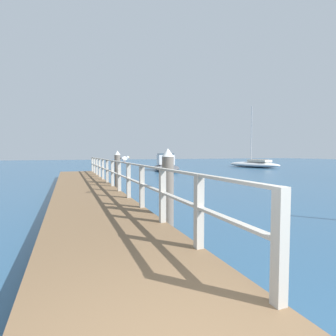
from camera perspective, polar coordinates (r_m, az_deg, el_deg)
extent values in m
cube|color=brown|center=(11.92, -17.37, -5.10)|extent=(2.46, 21.33, 0.46)
cube|color=#B2ADA3|center=(2.82, 23.00, -15.39)|extent=(0.12, 0.12, 1.15)
cube|color=#B2ADA3|center=(4.11, 6.69, -9.25)|extent=(0.12, 0.12, 1.15)
cube|color=#B2ADA3|center=(5.60, -1.19, -5.90)|extent=(0.12, 0.12, 1.15)
cube|color=#B2ADA3|center=(7.15, -5.67, -3.92)|extent=(0.12, 0.12, 1.15)
cube|color=#B2ADA3|center=(8.74, -8.52, -2.65)|extent=(0.12, 0.12, 1.15)
cube|color=#B2ADA3|center=(10.34, -10.49, -1.76)|extent=(0.12, 0.12, 1.15)
cube|color=#B2ADA3|center=(11.96, -11.92, -1.11)|extent=(0.12, 0.12, 1.15)
cube|color=#B2ADA3|center=(13.58, -13.02, -0.61)|extent=(0.12, 0.12, 1.15)
cube|color=#B2ADA3|center=(15.21, -13.88, -0.22)|extent=(0.12, 0.12, 1.15)
cube|color=#B2ADA3|center=(16.84, -14.57, 0.09)|extent=(0.12, 0.12, 1.15)
cube|color=#B2ADA3|center=(18.47, -15.14, 0.35)|extent=(0.12, 0.12, 1.15)
cube|color=#B2ADA3|center=(20.10, -15.62, 0.57)|extent=(0.12, 0.12, 1.15)
cube|color=#B2ADA3|center=(21.74, -16.03, 0.75)|extent=(0.12, 0.12, 1.15)
cube|color=#B2ADA3|center=(11.93, -11.96, 1.55)|extent=(0.10, 19.73, 0.04)
cube|color=#B2ADA3|center=(11.95, -11.93, -0.83)|extent=(0.10, 19.73, 0.04)
cylinder|color=#6B6056|center=(6.37, -0.03, -5.84)|extent=(0.28, 0.28, 1.84)
cone|color=white|center=(6.29, -0.03, 3.38)|extent=(0.29, 0.29, 0.20)
cylinder|color=#6B6056|center=(12.87, -10.85, -1.31)|extent=(0.28, 0.28, 1.84)
cone|color=white|center=(12.83, -10.90, 3.24)|extent=(0.29, 0.29, 0.20)
ellipsoid|color=white|center=(9.28, -9.36, 2.02)|extent=(0.30, 0.28, 0.15)
sphere|color=white|center=(9.42, -8.68, 2.31)|extent=(0.09, 0.09, 0.09)
cone|color=gold|center=(9.47, -8.44, 2.32)|extent=(0.05, 0.05, 0.02)
cone|color=#939399|center=(9.15, -10.04, 2.06)|extent=(0.11, 0.10, 0.07)
ellipsoid|color=#939399|center=(9.28, -9.36, 2.18)|extent=(0.28, 0.28, 0.04)
cylinder|color=tan|center=(9.29, -9.51, 1.40)|extent=(0.01, 0.01, 0.05)
cylinder|color=tan|center=(9.26, -9.27, 1.40)|extent=(0.01, 0.01, 0.05)
ellipsoid|color=white|center=(37.61, 17.95, 0.70)|extent=(4.41, 8.30, 0.76)
cylinder|color=#B2B2B7|center=(37.92, 17.59, 6.98)|extent=(0.10, 0.10, 7.52)
cylinder|color=#B2B2B7|center=(36.99, 19.18, 1.77)|extent=(0.71, 2.71, 0.08)
cube|color=beige|center=(37.02, 19.12, 1.46)|extent=(2.11, 3.11, 0.30)
ellipsoid|color=#4C4C51|center=(29.22, -0.39, 0.10)|extent=(4.29, 7.98, 0.67)
cube|color=white|center=(29.93, -0.58, 1.84)|extent=(2.34, 3.34, 1.07)
cube|color=#334756|center=(29.93, -0.58, 3.01)|extent=(2.17, 3.02, 0.16)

